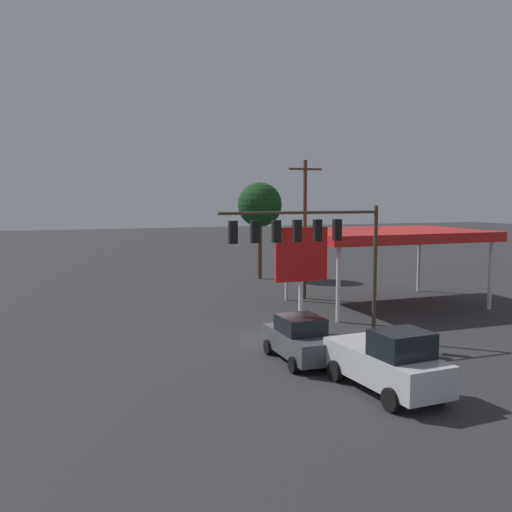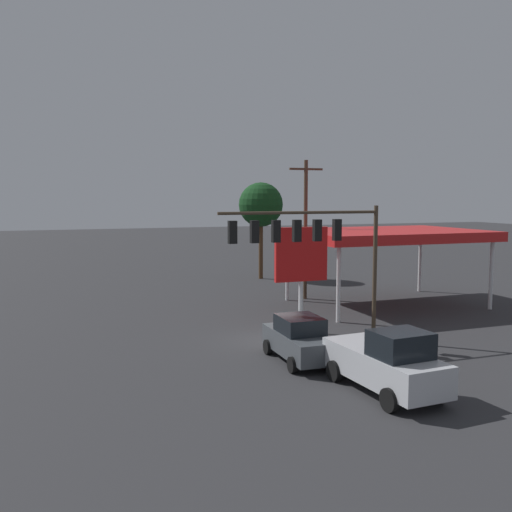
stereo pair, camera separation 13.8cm
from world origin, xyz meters
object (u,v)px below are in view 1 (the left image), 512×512
(street_tree, at_px, (260,205))
(fire_hydrant, at_px, (427,346))
(utility_pole, at_px, (305,226))
(pickup_parked, at_px, (388,362))
(price_sign, at_px, (301,258))
(traffic_signal_assembly, at_px, (308,238))
(sedan_far, at_px, (300,339))

(street_tree, height_order, fire_hydrant, street_tree)
(utility_pole, bearing_deg, pickup_parked, 73.86)
(utility_pole, xyz_separation_m, price_sign, (4.25, 8.60, -1.12))
(street_tree, bearing_deg, fire_hydrant, 86.68)
(traffic_signal_assembly, relative_size, pickup_parked, 1.49)
(price_sign, xyz_separation_m, street_tree, (-4.76, -18.55, 2.37))
(traffic_signal_assembly, distance_m, sedan_far, 4.76)
(utility_pole, bearing_deg, sedan_far, 64.17)
(sedan_far, relative_size, street_tree, 0.55)
(traffic_signal_assembly, xyz_separation_m, sedan_far, (1.31, 2.02, -4.11))
(utility_pole, relative_size, pickup_parked, 1.76)
(traffic_signal_assembly, height_order, sedan_far, traffic_signal_assembly)
(traffic_signal_assembly, relative_size, utility_pole, 0.85)
(pickup_parked, distance_m, sedan_far, 4.83)
(street_tree, bearing_deg, sedan_far, 73.31)
(price_sign, relative_size, fire_hydrant, 6.15)
(traffic_signal_assembly, bearing_deg, sedan_far, 57.15)
(traffic_signal_assembly, height_order, street_tree, street_tree)
(pickup_parked, bearing_deg, price_sign, 170.28)
(utility_pole, xyz_separation_m, pickup_parked, (5.22, 18.05, -3.86))
(price_sign, relative_size, street_tree, 0.67)
(utility_pole, xyz_separation_m, fire_hydrant, (0.91, 14.60, -4.53))
(traffic_signal_assembly, height_order, fire_hydrant, traffic_signal_assembly)
(traffic_signal_assembly, relative_size, sedan_far, 1.79)
(utility_pole, distance_m, fire_hydrant, 15.32)
(street_tree, xyz_separation_m, fire_hydrant, (1.42, 24.55, -5.79))
(traffic_signal_assembly, xyz_separation_m, utility_pole, (-5.18, -11.37, -0.09))
(pickup_parked, height_order, street_tree, street_tree)
(sedan_far, height_order, fire_hydrant, sedan_far)
(pickup_parked, height_order, sedan_far, pickup_parked)
(price_sign, relative_size, sedan_far, 1.22)
(fire_hydrant, bearing_deg, utility_pole, -93.56)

